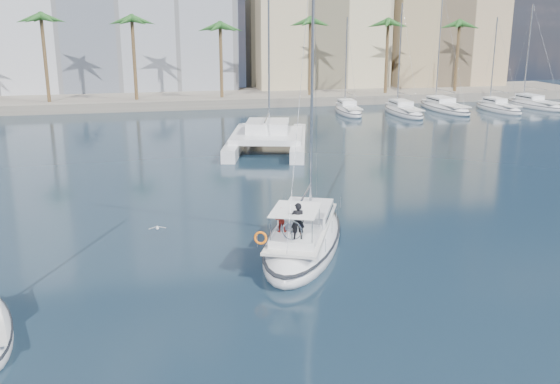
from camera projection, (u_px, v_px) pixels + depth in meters
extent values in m
plane|color=black|center=(259.00, 271.00, 29.61)|extent=(160.00, 160.00, 0.00)
cube|color=gray|center=(180.00, 99.00, 86.81)|extent=(120.00, 14.00, 1.20)
cube|color=silver|center=(89.00, 0.00, 92.01)|extent=(42.00, 16.00, 28.00)
cube|color=#C7B88F|center=(316.00, 28.00, 97.24)|extent=(20.00, 14.00, 20.00)
cube|color=tan|center=(440.00, 34.00, 99.73)|extent=(18.00, 12.00, 18.00)
cylinder|color=brown|center=(180.00, 67.00, 81.79)|extent=(0.44, 0.44, 10.50)
sphere|color=#23551F|center=(178.00, 26.00, 80.37)|extent=(3.60, 3.60, 3.60)
cylinder|color=brown|center=(421.00, 63.00, 88.76)|extent=(0.44, 0.44, 10.50)
sphere|color=#23551F|center=(423.00, 25.00, 87.34)|extent=(3.60, 3.60, 3.60)
ellipsoid|color=silver|center=(303.00, 242.00, 32.54)|extent=(7.81, 11.84, 2.35)
ellipsoid|color=black|center=(303.00, 235.00, 32.45)|extent=(7.88, 11.96, 0.18)
cube|color=silver|center=(303.00, 227.00, 32.09)|extent=(5.73, 8.83, 0.12)
cube|color=white|center=(307.00, 212.00, 33.23)|extent=(3.70, 4.37, 0.60)
cube|color=black|center=(307.00, 212.00, 33.23)|extent=(3.54, 3.97, 0.14)
cylinder|color=#B7BABF|center=(312.00, 75.00, 32.53)|extent=(0.15, 0.15, 14.87)
cylinder|color=#B7BABF|center=(304.00, 196.00, 31.98)|extent=(1.92, 4.25, 0.11)
cube|color=white|center=(296.00, 236.00, 29.97)|extent=(3.10, 3.46, 0.36)
cube|color=white|center=(296.00, 210.00, 29.49)|extent=(3.10, 3.46, 0.04)
torus|color=silver|center=(292.00, 231.00, 28.76)|extent=(0.90, 0.43, 0.96)
torus|color=orange|center=(261.00, 238.00, 28.68)|extent=(0.66, 0.43, 0.64)
imported|color=black|center=(298.00, 221.00, 28.88)|extent=(0.70, 0.51, 1.76)
imported|color=maroon|center=(281.00, 220.00, 29.94)|extent=(0.68, 0.58, 1.22)
cube|color=silver|center=(237.00, 142.00, 57.50)|extent=(4.70, 13.54, 1.10)
cube|color=silver|center=(298.00, 142.00, 57.25)|extent=(4.70, 13.54, 1.10)
cube|color=white|center=(267.00, 135.00, 56.52)|extent=(7.98, 8.89, 0.50)
cube|color=white|center=(268.00, 126.00, 56.98)|extent=(4.70, 4.94, 1.00)
cube|color=black|center=(268.00, 126.00, 56.97)|extent=(4.58, 4.42, 0.18)
cylinder|color=#B7BABF|center=(269.00, 29.00, 56.62)|extent=(0.18, 0.18, 18.26)
ellipsoid|color=silver|center=(157.00, 228.00, 33.88)|extent=(0.19, 0.37, 0.17)
sphere|color=silver|center=(157.00, 227.00, 34.04)|extent=(0.10, 0.10, 0.10)
cube|color=gray|center=(152.00, 228.00, 33.82)|extent=(0.42, 0.15, 0.10)
cube|color=gray|center=(162.00, 227.00, 33.93)|extent=(0.42, 0.15, 0.10)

